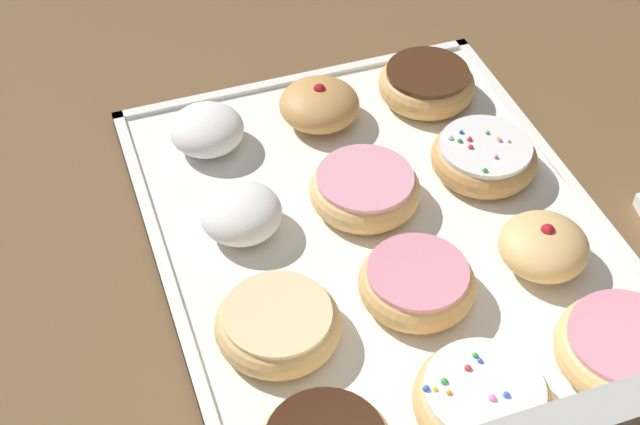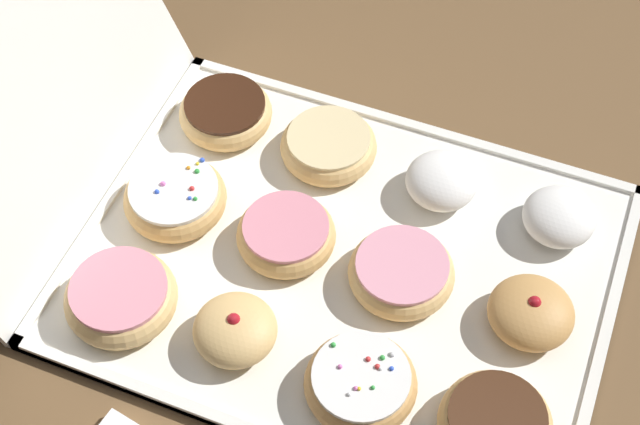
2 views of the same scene
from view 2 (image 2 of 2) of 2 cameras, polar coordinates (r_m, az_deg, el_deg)
ground_plane at (r=1.06m, az=1.52°, el=-3.35°), size 3.00×3.00×0.00m
donut_box at (r=1.05m, az=1.52°, el=-3.19°), size 0.44×0.58×0.01m
chocolate_frosted_donut_0 at (r=0.95m, az=10.41°, el=-12.27°), size 0.11×0.11×0.04m
jelly_filled_donut_1 at (r=1.02m, az=12.52°, el=-5.65°), size 0.09×0.09×0.05m
powdered_filled_donut_2 at (r=1.09m, az=14.07°, el=-0.26°), size 0.08×0.08×0.05m
sprinkle_donut_3 at (r=0.96m, az=2.44°, el=-10.10°), size 0.11×0.11×0.04m
pink_frosted_donut_4 at (r=1.02m, az=4.83°, el=-3.67°), size 0.11×0.11×0.04m
powdered_filled_donut_5 at (r=1.09m, az=7.26°, el=1.88°), size 0.08×0.08×0.05m
jelly_filled_donut_6 at (r=0.98m, az=-5.08°, el=-6.99°), size 0.09×0.09×0.05m
pink_frosted_donut_7 at (r=1.05m, az=-1.99°, el=-1.22°), size 0.11×0.11×0.04m
glazed_ring_donut_8 at (r=1.12m, az=0.51°, el=4.01°), size 0.11×0.11×0.03m
pink_frosted_donut_9 at (r=1.02m, az=-11.79°, el=-4.95°), size 0.12×0.12×0.04m
sprinkle_donut_10 at (r=1.09m, az=-8.53°, el=1.09°), size 0.12×0.12×0.04m
chocolate_frosted_donut_11 at (r=1.16m, az=-5.65°, el=5.97°), size 0.11×0.11×0.04m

